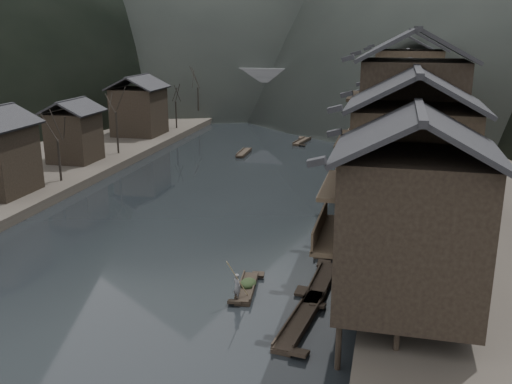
% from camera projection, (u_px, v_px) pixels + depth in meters
% --- Properties ---
extents(water, '(300.00, 300.00, 0.00)m').
position_uv_depth(water, '(156.00, 262.00, 41.37)').
color(water, black).
rests_on(water, ground).
extents(left_bank, '(40.00, 200.00, 1.20)m').
position_uv_depth(left_bank, '(47.00, 135.00, 86.46)').
color(left_bank, '#2D2823').
rests_on(left_bank, ground).
extents(stilt_houses, '(9.00, 67.60, 16.63)m').
position_uv_depth(stilt_houses, '(407.00, 108.00, 53.29)').
color(stilt_houses, black).
rests_on(stilt_houses, ground).
extents(left_houses, '(8.10, 53.20, 8.73)m').
position_uv_depth(left_houses, '(54.00, 127.00, 63.20)').
color(left_houses, black).
rests_on(left_houses, left_bank).
extents(bare_trees, '(3.75, 71.79, 7.50)m').
position_uv_depth(bare_trees, '(116.00, 113.00, 69.76)').
color(bare_trees, black).
rests_on(bare_trees, left_bank).
extents(moored_sampans, '(3.04, 51.45, 0.47)m').
position_uv_depth(moored_sampans, '(341.00, 209.00, 52.80)').
color(moored_sampans, black).
rests_on(moored_sampans, water).
extents(midriver_boats, '(7.87, 15.38, 0.45)m').
position_uv_depth(midriver_boats, '(276.00, 146.00, 80.24)').
color(midriver_boats, black).
rests_on(midriver_boats, water).
extents(stone_bridge, '(40.00, 6.00, 9.00)m').
position_uv_depth(stone_bridge, '(308.00, 89.00, 107.11)').
color(stone_bridge, '#4C4C4F').
rests_on(stone_bridge, ground).
extents(hero_sampan, '(1.50, 4.86, 0.43)m').
position_uv_depth(hero_sampan, '(247.00, 288.00, 36.82)').
color(hero_sampan, black).
rests_on(hero_sampan, water).
extents(cargo_heap, '(1.06, 1.38, 0.63)m').
position_uv_depth(cargo_heap, '(248.00, 279.00, 36.87)').
color(cargo_heap, black).
rests_on(cargo_heap, hero_sampan).
extents(boatman, '(0.74, 0.70, 1.70)m').
position_uv_depth(boatman, '(237.00, 283.00, 35.01)').
color(boatman, '#59595B').
rests_on(boatman, hero_sampan).
extents(bamboo_pole, '(1.31, 1.61, 3.39)m').
position_uv_depth(bamboo_pole, '(240.00, 245.00, 34.25)').
color(bamboo_pole, '#8C7A51').
rests_on(bamboo_pole, boatman).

